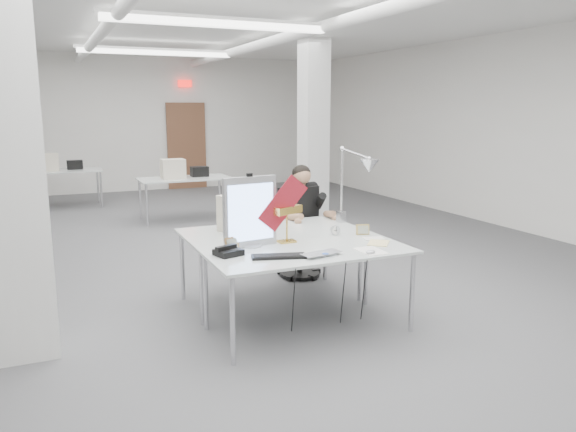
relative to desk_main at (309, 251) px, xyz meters
name	(u,v)px	position (x,y,z in m)	size (l,w,h in m)	color
room_shell	(222,131)	(0.04, 2.63, 0.95)	(10.04, 14.04, 3.24)	#4E4E50
desk_main	(309,251)	(0.00, 0.00, 0.00)	(1.80, 0.90, 0.03)	silver
desk_second	(271,231)	(0.00, 0.90, 0.00)	(1.80, 0.90, 0.03)	silver
bg_desk_a	(185,179)	(0.20, 5.50, 0.00)	(1.60, 0.80, 0.03)	silver
bg_desk_b	(59,171)	(-1.80, 7.70, 0.00)	(1.60, 0.80, 0.03)	silver
office_chair	(300,229)	(0.63, 1.54, -0.17)	(0.56, 0.56, 1.15)	black
seated_person	(302,203)	(0.63, 1.49, 0.16)	(0.50, 0.63, 0.94)	black
monitor	(250,212)	(-0.43, 0.33, 0.33)	(0.51, 0.05, 0.63)	#A4A4A9
pennant	(283,203)	(-0.12, 0.29, 0.39)	(0.50, 0.01, 0.21)	maroon
keyboard	(279,256)	(-0.34, -0.14, 0.02)	(0.45, 0.15, 0.02)	black
laptop	(325,256)	(0.02, -0.28, 0.03)	(0.36, 0.23, 0.03)	#ABABB0
mouse	(370,252)	(0.42, -0.35, 0.03)	(0.09, 0.06, 0.04)	#B2B1B6
bankers_lamp	(287,225)	(-0.07, 0.33, 0.17)	(0.28, 0.11, 0.32)	#E09446
desk_phone	(228,252)	(-0.71, 0.10, 0.04)	(0.21, 0.19, 0.05)	black
picture_frame_left	(232,244)	(-0.63, 0.26, 0.07)	(0.15, 0.01, 0.12)	#A87B48
picture_frame_right	(363,230)	(0.75, 0.32, 0.06)	(0.13, 0.01, 0.10)	tan
desk_clock	(335,230)	(0.49, 0.42, 0.06)	(0.10, 0.10, 0.03)	#B9B9BE
paper_stack_a	(371,251)	(0.47, -0.26, 0.02)	(0.20, 0.29, 0.01)	white
paper_stack_b	(378,243)	(0.69, -0.04, 0.02)	(0.18, 0.25, 0.01)	#E3CF88
paper_stack_c	(374,238)	(0.75, 0.13, 0.02)	(0.20, 0.14, 0.01)	silver
beige_monitor	(243,213)	(-0.28, 0.95, 0.20)	(0.39, 0.37, 0.37)	beige
architect_lamp	(353,187)	(0.85, 0.70, 0.43)	(0.22, 0.65, 0.84)	#B7B7BC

